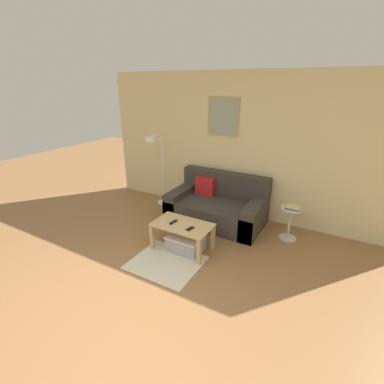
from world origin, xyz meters
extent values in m
plane|color=olive|center=(0.00, 0.00, 0.00)|extent=(16.00, 16.00, 0.00)
cube|color=beige|center=(0.00, 3.21, 1.27)|extent=(5.60, 0.06, 2.55)
cube|color=tan|center=(-0.38, 3.17, 1.79)|extent=(0.58, 0.02, 0.65)
cube|color=#939E8E|center=(-0.38, 3.16, 1.79)|extent=(0.51, 0.01, 0.58)
cube|color=beige|center=(-0.31, 1.20, 0.00)|extent=(0.94, 0.83, 0.01)
cube|color=#38332D|center=(-0.23, 2.66, 0.20)|extent=(1.65, 0.96, 0.40)
cube|color=#38332D|center=(-0.23, 3.04, 0.62)|extent=(1.65, 0.20, 0.44)
cube|color=#38332D|center=(-0.93, 2.66, 0.26)|extent=(0.24, 0.96, 0.52)
cube|color=#38332D|center=(0.48, 2.66, 0.26)|extent=(0.24, 0.96, 0.52)
cube|color=red|center=(-0.56, 2.87, 0.56)|extent=(0.36, 0.14, 0.32)
cube|color=tan|center=(-0.29, 1.61, 0.41)|extent=(0.87, 0.51, 0.02)
cube|color=tan|center=(-0.68, 1.39, 0.20)|extent=(0.06, 0.06, 0.40)
cube|color=tan|center=(0.11, 1.39, 0.20)|extent=(0.06, 0.06, 0.40)
cube|color=tan|center=(-0.68, 1.83, 0.20)|extent=(0.06, 0.06, 0.40)
cube|color=tan|center=(0.11, 1.83, 0.20)|extent=(0.06, 0.06, 0.40)
cube|color=#9EA3A8|center=(-0.23, 1.61, 0.11)|extent=(0.50, 0.37, 0.22)
cube|color=silver|center=(-0.23, 1.61, 0.23)|extent=(0.53, 0.39, 0.02)
cylinder|color=white|center=(-1.54, 2.91, 0.01)|extent=(0.27, 0.27, 0.02)
cylinder|color=white|center=(-1.54, 2.91, 0.72)|extent=(0.03, 0.03, 1.40)
cylinder|color=white|center=(-1.54, 2.74, 1.42)|extent=(0.02, 0.34, 0.02)
cylinder|color=white|center=(-1.54, 2.57, 1.39)|extent=(0.19, 0.19, 0.09)
cylinder|color=silver|center=(1.03, 2.71, 0.01)|extent=(0.27, 0.27, 0.01)
cylinder|color=silver|center=(1.03, 2.71, 0.27)|extent=(0.04, 0.04, 0.50)
cylinder|color=silver|center=(1.03, 2.71, 0.52)|extent=(0.32, 0.32, 0.02)
cube|color=#335199|center=(1.04, 2.71, 0.54)|extent=(0.23, 0.19, 0.02)
cube|color=#D8C666|center=(1.05, 2.69, 0.56)|extent=(0.22, 0.14, 0.02)
cube|color=black|center=(-0.43, 1.58, 0.43)|extent=(0.06, 0.15, 0.02)
cube|color=black|center=(-0.12, 1.54, 0.43)|extent=(0.09, 0.15, 0.01)
camera|label=1|loc=(1.61, -1.45, 2.34)|focal=26.00mm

